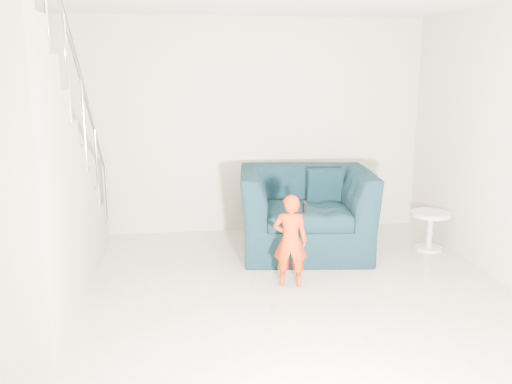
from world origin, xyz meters
TOP-DOWN VIEW (x-y plane):
  - floor at (0.00, 0.00)m, footprint 5.50×5.50m
  - back_wall at (0.00, 2.75)m, footprint 5.00×0.00m
  - front_wall at (0.00, -2.75)m, footprint 5.00×0.00m
  - armchair at (0.80, 1.80)m, footprint 1.61×1.44m
  - toddler at (0.43, 0.79)m, footprint 0.37×0.29m
  - side_table at (2.25, 1.64)m, footprint 0.45×0.45m
  - staircase at (-2.00, 0.55)m, footprint 1.02×3.03m
  - cushion at (1.07, 2.01)m, footprint 0.41×0.20m
  - throw at (0.16, 1.75)m, footprint 0.05×0.51m
  - phone at (0.55, 0.74)m, footprint 0.03×0.05m

SIDE VIEW (x-z plane):
  - floor at x=0.00m, z-range 0.00..0.00m
  - side_table at x=2.25m, z-range 0.08..0.53m
  - toddler at x=0.43m, z-range 0.00..0.91m
  - armchair at x=0.80m, z-range 0.00..0.95m
  - throw at x=0.16m, z-range 0.31..0.89m
  - cushion at x=1.07m, z-range 0.52..0.93m
  - phone at x=0.55m, z-range 0.74..0.84m
  - staircase at x=-2.00m, z-range -0.86..2.76m
  - back_wall at x=0.00m, z-range -1.15..3.85m
  - front_wall at x=0.00m, z-range -1.15..3.85m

